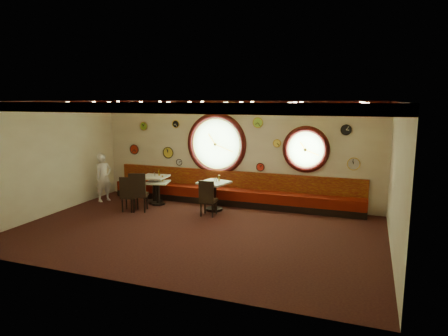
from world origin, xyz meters
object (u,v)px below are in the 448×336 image
(chair_a, at_px, (128,192))
(chair_c, at_px, (207,196))
(table_b, at_px, (158,190))
(condiment_c_salt, at_px, (214,179))
(condiment_a_salt, at_px, (154,174))
(waiter, at_px, (104,177))
(table_c, at_px, (214,192))
(condiment_c_pepper, at_px, (216,180))
(table_a, at_px, (154,186))
(condiment_c_bottle, at_px, (219,178))
(condiment_b_bottle, at_px, (162,178))
(condiment_b_pepper, at_px, (157,180))
(condiment_b_salt, at_px, (158,180))
(chair_b, at_px, (138,190))
(condiment_a_pepper, at_px, (155,175))
(condiment_a_bottle, at_px, (159,173))

(chair_a, height_order, chair_c, chair_a)
(table_b, relative_size, condiment_c_salt, 8.88)
(condiment_a_salt, bearing_deg, waiter, -163.67)
(table_c, relative_size, condiment_c_pepper, 9.03)
(table_a, xyz_separation_m, condiment_c_bottle, (2.21, -0.05, 0.41))
(chair_c, bearing_deg, condiment_b_bottle, 154.37)
(table_c, distance_m, condiment_a_salt, 2.19)
(chair_c, xyz_separation_m, condiment_b_pepper, (-1.92, 0.59, 0.19))
(condiment_c_pepper, height_order, waiter, waiter)
(table_a, distance_m, condiment_b_salt, 0.30)
(condiment_a_salt, height_order, condiment_c_salt, condiment_a_salt)
(table_b, relative_size, condiment_b_bottle, 4.67)
(condiment_a_salt, distance_m, condiment_b_bottle, 0.42)
(condiment_c_pepper, bearing_deg, table_b, -179.25)
(chair_b, height_order, chair_c, chair_b)
(condiment_a_pepper, bearing_deg, condiment_c_salt, -0.82)
(table_b, xyz_separation_m, condiment_c_bottle, (1.99, 0.10, 0.49))
(table_b, relative_size, table_c, 0.83)
(table_c, relative_size, waiter, 0.62)
(table_b, distance_m, condiment_a_bottle, 0.57)
(table_c, relative_size, chair_c, 1.49)
(condiment_a_pepper, bearing_deg, condiment_c_bottle, -0.66)
(table_a, xyz_separation_m, condiment_a_bottle, (0.12, 0.11, 0.41))
(table_a, distance_m, condiment_a_pepper, 0.37)
(chair_c, xyz_separation_m, condiment_c_pepper, (0.01, 0.67, 0.32))
(condiment_b_salt, distance_m, condiment_a_bottle, 0.27)
(condiment_b_salt, bearing_deg, condiment_a_bottle, 105.28)
(chair_a, relative_size, waiter, 0.42)
(chair_c, xyz_separation_m, condiment_c_bottle, (0.07, 0.75, 0.36))
(condiment_a_salt, relative_size, condiment_c_salt, 1.05)
(table_a, bearing_deg, chair_a, -99.30)
(table_b, xyz_separation_m, chair_b, (-0.13, -0.92, 0.20))
(chair_a, height_order, condiment_b_pepper, chair_a)
(table_a, bearing_deg, condiment_a_pepper, -33.95)
(condiment_b_salt, height_order, condiment_a_pepper, condiment_a_pepper)
(chair_b, bearing_deg, condiment_c_salt, 7.80)
(chair_b, height_order, waiter, waiter)
(table_b, height_order, chair_a, chair_a)
(condiment_a_bottle, relative_size, waiter, 0.12)
(chair_b, bearing_deg, condiment_b_bottle, 57.41)
(table_a, xyz_separation_m, table_b, (0.21, -0.15, -0.08))
(chair_b, distance_m, condiment_b_bottle, 1.06)
(chair_a, bearing_deg, condiment_b_salt, 57.30)
(table_c, relative_size, condiment_a_pepper, 9.52)
(condiment_b_bottle, relative_size, condiment_c_bottle, 0.95)
(condiment_c_bottle, bearing_deg, chair_a, -155.24)
(chair_b, distance_m, condiment_a_pepper, 1.08)
(condiment_a_salt, height_order, condiment_a_pepper, condiment_a_pepper)
(chair_a, xyz_separation_m, condiment_b_bottle, (0.51, 1.11, 0.22))
(chair_c, bearing_deg, condiment_b_salt, 156.71)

